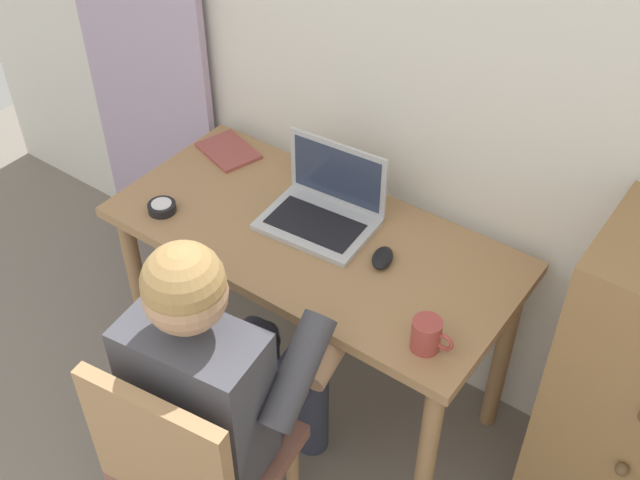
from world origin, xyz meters
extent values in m
cube|color=silver|center=(0.00, 2.20, 1.25)|extent=(4.80, 0.05, 2.50)
cube|color=#9E754C|center=(-0.32, 1.83, 0.73)|extent=(1.28, 0.61, 0.03)
cylinder|color=#9E754C|center=(-0.90, 1.58, 0.35)|extent=(0.06, 0.06, 0.71)
cylinder|color=#9E754C|center=(0.27, 1.58, 0.35)|extent=(0.06, 0.06, 0.71)
cylinder|color=#9E754C|center=(-0.90, 2.07, 0.35)|extent=(0.06, 0.06, 0.71)
cylinder|color=#9E754C|center=(0.27, 2.07, 0.35)|extent=(0.06, 0.06, 0.71)
sphere|color=brown|center=(0.74, 1.72, 0.56)|extent=(0.04, 0.04, 0.04)
cube|color=brown|center=(-0.22, 1.20, 0.42)|extent=(0.47, 0.45, 0.05)
cube|color=#9E754C|center=(-0.19, 1.02, 0.66)|extent=(0.42, 0.09, 0.42)
cylinder|color=#9E754C|center=(-0.07, 1.38, 0.20)|extent=(0.04, 0.04, 0.40)
cylinder|color=#9E754C|center=(-0.40, 1.34, 0.20)|extent=(0.04, 0.04, 0.40)
cylinder|color=#33384C|center=(-0.15, 1.43, 0.47)|extent=(0.19, 0.41, 0.14)
cylinder|color=#33384C|center=(-0.33, 1.41, 0.47)|extent=(0.19, 0.41, 0.14)
cylinder|color=#33384C|center=(-0.18, 1.63, 0.23)|extent=(0.11, 0.11, 0.47)
cylinder|color=#33384C|center=(-0.36, 1.61, 0.23)|extent=(0.11, 0.11, 0.47)
cube|color=#3F3F47|center=(-0.21, 1.19, 0.70)|extent=(0.38, 0.24, 0.46)
cylinder|color=#3F3F47|center=(-0.01, 1.35, 0.78)|extent=(0.13, 0.31, 0.25)
cylinder|color=#3F3F47|center=(-0.45, 1.29, 0.78)|extent=(0.13, 0.31, 0.25)
cylinder|color=tan|center=(-0.04, 1.55, 0.67)|extent=(0.10, 0.27, 0.11)
cylinder|color=tan|center=(-0.47, 1.49, 0.67)|extent=(0.10, 0.27, 0.11)
sphere|color=tan|center=(-0.21, 1.20, 1.06)|extent=(0.20, 0.20, 0.20)
sphere|color=#9E7A47|center=(-0.21, 1.20, 1.09)|extent=(0.20, 0.20, 0.20)
cube|color=#B7BABF|center=(-0.33, 1.86, 0.75)|extent=(0.36, 0.26, 0.02)
cube|color=black|center=(-0.33, 1.85, 0.76)|extent=(0.30, 0.17, 0.00)
cube|color=#B7BABF|center=(-0.34, 1.99, 0.87)|extent=(0.34, 0.04, 0.22)
cube|color=#2D3851|center=(-0.34, 1.98, 0.87)|extent=(0.31, 0.02, 0.18)
ellipsoid|color=black|center=(-0.08, 1.85, 0.76)|extent=(0.09, 0.11, 0.03)
cylinder|color=black|center=(-0.77, 1.64, 0.76)|extent=(0.09, 0.09, 0.03)
cylinder|color=silver|center=(-0.77, 1.64, 0.77)|extent=(0.06, 0.06, 0.00)
cube|color=#994742|center=(-0.82, 2.01, 0.75)|extent=(0.24, 0.21, 0.01)
cylinder|color=#9E3D38|center=(0.19, 1.63, 0.79)|extent=(0.08, 0.08, 0.09)
torus|color=#9E3D38|center=(0.24, 1.63, 0.80)|extent=(0.06, 0.01, 0.06)
camera|label=1|loc=(0.77, 0.36, 2.31)|focal=44.02mm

